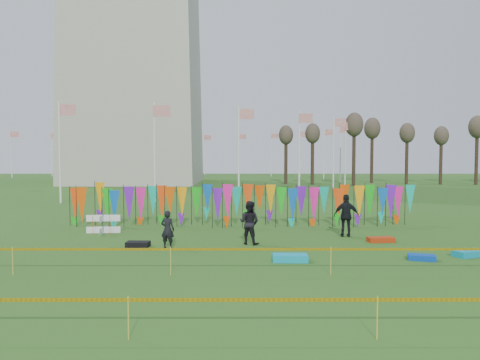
{
  "coord_description": "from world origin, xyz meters",
  "views": [
    {
      "loc": [
        0.06,
        -16.59,
        3.74
      ],
      "look_at": [
        0.08,
        6.0,
        2.55
      ],
      "focal_mm": 35.0,
      "sensor_mm": 36.0,
      "label": 1
    }
  ],
  "objects_px": {
    "box_kite": "(103,224)",
    "person_left": "(168,229)",
    "kite_bag_red": "(381,240)",
    "kite_bag_teal": "(469,253)",
    "person_mid": "(249,223)",
    "kite_bag_turquoise": "(290,258)",
    "person_right": "(346,216)",
    "kite_bag_black": "(138,244)",
    "kite_bag_blue": "(422,257)"
  },
  "relations": [
    {
      "from": "person_mid",
      "to": "kite_bag_turquoise",
      "type": "relative_size",
      "value": 1.49
    },
    {
      "from": "kite_bag_turquoise",
      "to": "kite_bag_blue",
      "type": "height_order",
      "value": "kite_bag_turquoise"
    },
    {
      "from": "kite_bag_red",
      "to": "kite_bag_teal",
      "type": "distance_m",
      "value": 3.77
    },
    {
      "from": "kite_bag_turquoise",
      "to": "box_kite",
      "type": "bearing_deg",
      "value": 144.44
    },
    {
      "from": "kite_bag_blue",
      "to": "kite_bag_black",
      "type": "bearing_deg",
      "value": 167.05
    },
    {
      "from": "person_right",
      "to": "kite_bag_teal",
      "type": "height_order",
      "value": "person_right"
    },
    {
      "from": "kite_bag_teal",
      "to": "kite_bag_turquoise",
      "type": "bearing_deg",
      "value": -173.16
    },
    {
      "from": "box_kite",
      "to": "kite_bag_black",
      "type": "bearing_deg",
      "value": -54.28
    },
    {
      "from": "person_right",
      "to": "kite_bag_blue",
      "type": "distance_m",
      "value": 5.17
    },
    {
      "from": "person_mid",
      "to": "kite_bag_black",
      "type": "bearing_deg",
      "value": 33.0
    },
    {
      "from": "kite_bag_turquoise",
      "to": "kite_bag_black",
      "type": "bearing_deg",
      "value": 156.01
    },
    {
      "from": "kite_bag_blue",
      "to": "kite_bag_red",
      "type": "distance_m",
      "value": 3.54
    },
    {
      "from": "kite_bag_blue",
      "to": "kite_bag_teal",
      "type": "height_order",
      "value": "kite_bag_teal"
    },
    {
      "from": "kite_bag_red",
      "to": "box_kite",
      "type": "bearing_deg",
      "value": 169.95
    },
    {
      "from": "box_kite",
      "to": "person_left",
      "type": "relative_size",
      "value": 0.59
    },
    {
      "from": "box_kite",
      "to": "person_left",
      "type": "xyz_separation_m",
      "value": [
        3.65,
        -3.65,
        0.31
      ]
    },
    {
      "from": "kite_bag_red",
      "to": "kite_bag_teal",
      "type": "height_order",
      "value": "kite_bag_teal"
    },
    {
      "from": "person_left",
      "to": "kite_bag_turquoise",
      "type": "height_order",
      "value": "person_left"
    },
    {
      "from": "kite_bag_turquoise",
      "to": "kite_bag_teal",
      "type": "xyz_separation_m",
      "value": [
        6.73,
        0.81,
        -0.01
      ]
    },
    {
      "from": "box_kite",
      "to": "kite_bag_teal",
      "type": "relative_size",
      "value": 0.75
    },
    {
      "from": "person_left",
      "to": "kite_bag_turquoise",
      "type": "relative_size",
      "value": 1.25
    },
    {
      "from": "person_mid",
      "to": "kite_bag_teal",
      "type": "bearing_deg",
      "value": -170.91
    },
    {
      "from": "person_left",
      "to": "kite_bag_turquoise",
      "type": "xyz_separation_m",
      "value": [
        4.68,
        -2.3,
        -0.65
      ]
    },
    {
      "from": "box_kite",
      "to": "person_left",
      "type": "height_order",
      "value": "person_left"
    },
    {
      "from": "kite_bag_turquoise",
      "to": "kite_bag_blue",
      "type": "relative_size",
      "value": 1.32
    },
    {
      "from": "kite_bag_blue",
      "to": "kite_bag_teal",
      "type": "relative_size",
      "value": 0.77
    },
    {
      "from": "kite_bag_turquoise",
      "to": "kite_bag_red",
      "type": "bearing_deg",
      "value": 40.63
    },
    {
      "from": "box_kite",
      "to": "person_left",
      "type": "distance_m",
      "value": 5.17
    },
    {
      "from": "kite_bag_blue",
      "to": "kite_bag_turquoise",
      "type": "bearing_deg",
      "value": -177.66
    },
    {
      "from": "kite_bag_black",
      "to": "person_mid",
      "type": "bearing_deg",
      "value": 7.26
    },
    {
      "from": "box_kite",
      "to": "person_right",
      "type": "height_order",
      "value": "person_right"
    },
    {
      "from": "person_left",
      "to": "kite_bag_black",
      "type": "xyz_separation_m",
      "value": [
        -1.27,
        0.35,
        -0.66
      ]
    },
    {
      "from": "kite_bag_turquoise",
      "to": "kite_bag_black",
      "type": "xyz_separation_m",
      "value": [
        -5.95,
        2.65,
        -0.01
      ]
    },
    {
      "from": "kite_bag_blue",
      "to": "kite_bag_red",
      "type": "xyz_separation_m",
      "value": [
        -0.4,
        3.52,
        0.0
      ]
    },
    {
      "from": "person_left",
      "to": "kite_bag_teal",
      "type": "height_order",
      "value": "person_left"
    },
    {
      "from": "kite_bag_teal",
      "to": "box_kite",
      "type": "bearing_deg",
      "value": 161.13
    },
    {
      "from": "person_left",
      "to": "person_right",
      "type": "relative_size",
      "value": 0.79
    },
    {
      "from": "box_kite",
      "to": "kite_bag_blue",
      "type": "height_order",
      "value": "box_kite"
    },
    {
      "from": "kite_bag_teal",
      "to": "person_right",
      "type": "bearing_deg",
      "value": 130.48
    },
    {
      "from": "box_kite",
      "to": "person_mid",
      "type": "xyz_separation_m",
      "value": [
        6.96,
        -2.72,
        0.46
      ]
    },
    {
      "from": "person_left",
      "to": "kite_bag_turquoise",
      "type": "distance_m",
      "value": 5.25
    },
    {
      "from": "person_left",
      "to": "kite_bag_black",
      "type": "height_order",
      "value": "person_left"
    },
    {
      "from": "person_left",
      "to": "box_kite",
      "type": "bearing_deg",
      "value": -31.84
    },
    {
      "from": "person_right",
      "to": "box_kite",
      "type": "bearing_deg",
      "value": 2.17
    },
    {
      "from": "person_right",
      "to": "person_left",
      "type": "bearing_deg",
      "value": 26.04
    },
    {
      "from": "person_mid",
      "to": "kite_bag_turquoise",
      "type": "height_order",
      "value": "person_mid"
    },
    {
      "from": "kite_bag_black",
      "to": "kite_bag_red",
      "type": "bearing_deg",
      "value": 5.91
    },
    {
      "from": "kite_bag_turquoise",
      "to": "kite_bag_black",
      "type": "relative_size",
      "value": 1.32
    },
    {
      "from": "person_right",
      "to": "kite_bag_red",
      "type": "relative_size",
      "value": 1.76
    },
    {
      "from": "box_kite",
      "to": "person_right",
      "type": "bearing_deg",
      "value": -4.63
    }
  ]
}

